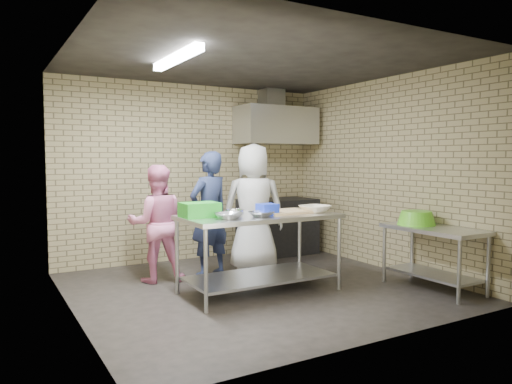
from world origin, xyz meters
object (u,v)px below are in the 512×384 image
Objects in this scene: side_counter at (433,258)px; blue_tub at (267,209)px; green_crate at (200,210)px; woman_white at (254,208)px; green_basin at (416,218)px; man_navy at (209,214)px; bottle_green at (293,132)px; stove at (278,226)px; woman_pink at (156,223)px; prep_table at (259,253)px.

side_counter is 2.09m from blue_tub.
woman_white reaches higher than green_crate.
green_crate reaches higher than green_basin.
man_navy reaches higher than green_crate.
bottle_green is (2.56, 1.92, 1.02)m from green_crate.
green_basin is at bearing -90.42° from bottle_green.
woman_white is (-1.36, 1.67, 0.05)m from green_basin.
man_navy is (-2.05, 1.94, 0.46)m from side_counter.
side_counter is 2.61× the size of green_basin.
green_crate is 0.78m from blue_tub.
stove is 0.81× the size of woman_pink.
blue_tub is 0.14× the size of woman_pink.
prep_table is 1.52× the size of side_counter.
blue_tub is 2.99m from bottle_green.
prep_table is at bearing 85.22° from man_navy.
green_crate is 3.36m from bottle_green.
bottle_green is at bearing 47.67° from prep_table.
prep_table is at bearing -132.33° from bottle_green.
stove is 2.61× the size of green_basin.
prep_table is 1.10× the size of man_navy.
blue_tub is 1.52m from woman_pink.
bottle_green reaches higher than green_crate.
blue_tub reaches higher than side_counter.
green_basin is 3.25m from woman_pink.
woman_pink is at bearing 19.05° from woman_white.
blue_tub is 1.35× the size of bottle_green.
green_crate is (-2.11, -1.68, 0.55)m from stove.
green_basin is (-0.02, 0.25, 0.46)m from side_counter.
woman_white is at bearing -142.22° from bottle_green.
stove is at bearing 51.96° from prep_table.
bottle_green is (1.81, 2.14, 1.04)m from blue_tub.
bottle_green is (0.45, 0.24, 1.57)m from stove.
green_crate is 0.23× the size of woman_white.
bottle_green is 0.10× the size of woman_pink.
blue_tub is at bearing 161.56° from green_basin.
stove is 2.57m from green_basin.
woman_white is (1.36, -0.10, 0.14)m from woman_pink.
woman_white reaches higher than prep_table.
bottle_green reaches higher than prep_table.
blue_tub reaches higher than prep_table.
bottle_green is (0.02, 2.74, 1.18)m from green_basin.
woman_pink reaches higher than side_counter.
green_crate reaches higher than prep_table.
stove is at bearing 54.43° from blue_tub.
woman_pink is (-2.75, -0.97, -1.27)m from bottle_green.
man_navy is (-1.60, -0.81, 0.38)m from stove.
green_crate is at bearing 59.14° from woman_white.
woman_white is at bearing 129.22° from green_basin.
woman_pink is at bearing 143.66° from side_counter.
side_counter is 0.72× the size of man_navy.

